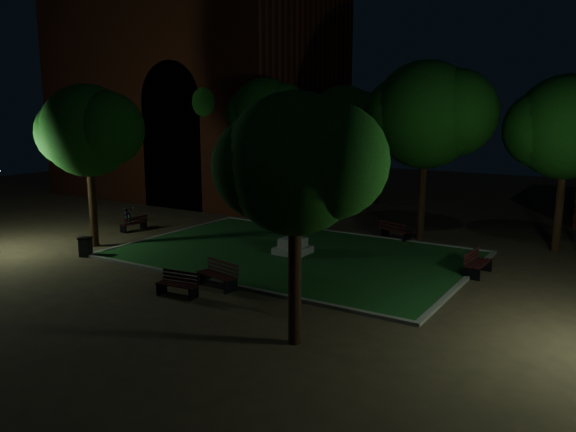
{
  "coord_description": "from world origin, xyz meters",
  "views": [
    {
      "loc": [
        12.85,
        -18.78,
        6.47
      ],
      "look_at": [
        0.37,
        1.0,
        1.99
      ],
      "focal_mm": 35.0,
      "sensor_mm": 36.0,
      "label": 1
    }
  ],
  "objects_px": {
    "bench_right_side": "(477,264)",
    "bicycle": "(128,214)",
    "bench_left_side": "(134,224)",
    "bench_near_right": "(178,285)",
    "bench_near_left": "(218,275)",
    "bench_far_side": "(395,231)",
    "monument": "(293,234)",
    "trash_bin": "(86,247)"
  },
  "relations": [
    {
      "from": "bench_near_left",
      "to": "bench_left_side",
      "type": "xyz_separation_m",
      "value": [
        -10.01,
        5.14,
        -0.07
      ]
    },
    {
      "from": "bench_near_left",
      "to": "bench_far_side",
      "type": "relative_size",
      "value": 1.02
    },
    {
      "from": "monument",
      "to": "trash_bin",
      "type": "xyz_separation_m",
      "value": [
        -7.69,
        -5.1,
        -0.52
      ]
    },
    {
      "from": "bench_near_left",
      "to": "bench_right_side",
      "type": "xyz_separation_m",
      "value": [
        7.63,
        6.69,
        0.0
      ]
    },
    {
      "from": "monument",
      "to": "bench_near_right",
      "type": "relative_size",
      "value": 1.99
    },
    {
      "from": "bench_left_side",
      "to": "bench_near_right",
      "type": "bearing_deg",
      "value": 60.98
    },
    {
      "from": "monument",
      "to": "bicycle",
      "type": "distance_m",
      "value": 12.07
    },
    {
      "from": "bench_left_side",
      "to": "bench_right_side",
      "type": "distance_m",
      "value": 17.71
    },
    {
      "from": "trash_bin",
      "to": "bicycle",
      "type": "distance_m",
      "value": 7.66
    },
    {
      "from": "trash_bin",
      "to": "monument",
      "type": "bearing_deg",
      "value": 33.55
    },
    {
      "from": "bench_right_side",
      "to": "trash_bin",
      "type": "bearing_deg",
      "value": 115.76
    },
    {
      "from": "bench_near_right",
      "to": "trash_bin",
      "type": "height_order",
      "value": "trash_bin"
    },
    {
      "from": "bench_far_side",
      "to": "trash_bin",
      "type": "bearing_deg",
      "value": 65.65
    },
    {
      "from": "bench_left_side",
      "to": "bicycle",
      "type": "relative_size",
      "value": 0.87
    },
    {
      "from": "trash_bin",
      "to": "bicycle",
      "type": "xyz_separation_m",
      "value": [
        -4.31,
        6.33,
        0.03
      ]
    },
    {
      "from": "bench_left_side",
      "to": "bench_far_side",
      "type": "height_order",
      "value": "bench_far_side"
    },
    {
      "from": "bench_near_left",
      "to": "bench_far_side",
      "type": "xyz_separation_m",
      "value": [
        2.63,
        10.67,
        -0.01
      ]
    },
    {
      "from": "monument",
      "to": "bench_near_left",
      "type": "bearing_deg",
      "value": -88.77
    },
    {
      "from": "monument",
      "to": "bicycle",
      "type": "bearing_deg",
      "value": 174.15
    },
    {
      "from": "bench_right_side",
      "to": "monument",
      "type": "bearing_deg",
      "value": 102.75
    },
    {
      "from": "bench_left_side",
      "to": "bench_right_side",
      "type": "relative_size",
      "value": 0.86
    },
    {
      "from": "bench_right_side",
      "to": "bench_far_side",
      "type": "distance_m",
      "value": 6.39
    },
    {
      "from": "bench_far_side",
      "to": "trash_bin",
      "type": "distance_m",
      "value": 14.72
    },
    {
      "from": "bench_near_right",
      "to": "bench_right_side",
      "type": "bearing_deg",
      "value": 37.96
    },
    {
      "from": "bench_near_left",
      "to": "bench_left_side",
      "type": "bearing_deg",
      "value": 164.51
    },
    {
      "from": "monument",
      "to": "bench_near_right",
      "type": "bearing_deg",
      "value": -93.94
    },
    {
      "from": "bench_near_left",
      "to": "bench_far_side",
      "type": "bearing_deg",
      "value": 87.84
    },
    {
      "from": "monument",
      "to": "bench_right_side",
      "type": "height_order",
      "value": "monument"
    },
    {
      "from": "bench_far_side",
      "to": "bicycle",
      "type": "distance_m",
      "value": 15.29
    },
    {
      "from": "bench_near_left",
      "to": "bench_far_side",
      "type": "distance_m",
      "value": 10.99
    },
    {
      "from": "bench_right_side",
      "to": "trash_bin",
      "type": "distance_m",
      "value": 16.71
    },
    {
      "from": "bench_far_side",
      "to": "trash_bin",
      "type": "xyz_separation_m",
      "value": [
        -10.44,
        -10.38,
        0.0
      ]
    },
    {
      "from": "bench_near_left",
      "to": "bench_far_side",
      "type": "height_order",
      "value": "bench_near_left"
    },
    {
      "from": "bench_near_left",
      "to": "bench_left_side",
      "type": "height_order",
      "value": "bench_near_left"
    },
    {
      "from": "bench_right_side",
      "to": "bench_far_side",
      "type": "bearing_deg",
      "value": 54.74
    },
    {
      "from": "bench_near_right",
      "to": "trash_bin",
      "type": "xyz_separation_m",
      "value": [
        -7.22,
        1.78,
        0.04
      ]
    },
    {
      "from": "bench_far_side",
      "to": "bench_left_side",
      "type": "bearing_deg",
      "value": 44.43
    },
    {
      "from": "trash_bin",
      "to": "bicycle",
      "type": "relative_size",
      "value": 0.49
    },
    {
      "from": "bench_near_right",
      "to": "bench_far_side",
      "type": "height_order",
      "value": "bench_far_side"
    },
    {
      "from": "bench_near_right",
      "to": "bench_far_side",
      "type": "xyz_separation_m",
      "value": [
        3.22,
        12.16,
        0.04
      ]
    },
    {
      "from": "bench_right_side",
      "to": "bicycle",
      "type": "height_order",
      "value": "bench_right_side"
    },
    {
      "from": "bench_near_right",
      "to": "bench_far_side",
      "type": "bearing_deg",
      "value": 68.28
    }
  ]
}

